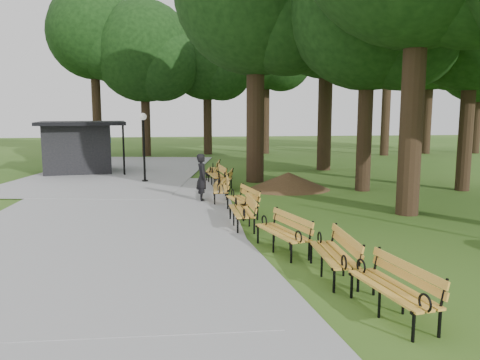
{
  "coord_description": "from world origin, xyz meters",
  "views": [
    {
      "loc": [
        -1.82,
        -11.43,
        3.18
      ],
      "look_at": [
        0.06,
        2.78,
        1.1
      ],
      "focal_mm": 35.16,
      "sensor_mm": 36.0,
      "label": 1
    }
  ],
  "objects": [
    {
      "name": "kiosk",
      "position": [
        -7.0,
        14.08,
        1.35
      ],
      "size": [
        4.79,
        4.31,
        2.69
      ],
      "primitive_type": null,
      "rotation": [
        0.0,
        0.0,
        0.14
      ],
      "color": "black",
      "rests_on": "ground"
    },
    {
      "name": "bench_8",
      "position": [
        -0.19,
        10.86,
        0.44
      ],
      "size": [
        0.92,
        1.97,
        0.88
      ],
      "primitive_type": null,
      "rotation": [
        0.0,
        0.0,
        -1.72
      ],
      "color": "gold",
      "rests_on": "ground"
    },
    {
      "name": "bench_4",
      "position": [
        0.12,
        2.78,
        0.44
      ],
      "size": [
        0.97,
        1.98,
        0.88
      ],
      "primitive_type": null,
      "rotation": [
        0.0,
        0.0,
        -1.39
      ],
      "color": "gold",
      "rests_on": "ground"
    },
    {
      "name": "lawn_tree_4",
      "position": [
        6.17,
        13.62,
        8.4
      ],
      "size": [
        7.01,
        7.01,
        11.96
      ],
      "color": "black",
      "rests_on": "ground"
    },
    {
      "name": "tree_backdrop",
      "position": [
        6.74,
        22.94,
        8.2
      ],
      "size": [
        35.9,
        9.95,
        16.39
      ],
      "primitive_type": null,
      "color": "black",
      "rests_on": "ground"
    },
    {
      "name": "person",
      "position": [
        -0.98,
        5.18,
        0.86
      ],
      "size": [
        0.46,
        0.65,
        1.71
      ],
      "primitive_type": "imported",
      "rotation": [
        0.0,
        0.0,
        1.65
      ],
      "color": "black",
      "rests_on": "ground"
    },
    {
      "name": "bench_6",
      "position": [
        -0.03,
        7.15,
        0.44
      ],
      "size": [
        1.04,
        1.99,
        0.88
      ],
      "primitive_type": null,
      "rotation": [
        0.0,
        0.0,
        -1.79
      ],
      "color": "gold",
      "rests_on": "ground"
    },
    {
      "name": "bench_1",
      "position": [
        1.12,
        -2.94,
        0.44
      ],
      "size": [
        0.71,
        1.92,
        0.88
      ],
      "primitive_type": null,
      "rotation": [
        0.0,
        0.0,
        -1.61
      ],
      "color": "gold",
      "rests_on": "ground"
    },
    {
      "name": "ground",
      "position": [
        0.0,
        0.0,
        0.0
      ],
      "size": [
        100.0,
        100.0,
        0.0
      ],
      "primitive_type": "plane",
      "color": "#2E5317",
      "rests_on": "ground"
    },
    {
      "name": "lawn_tree_1",
      "position": [
        5.63,
        6.68,
        7.19
      ],
      "size": [
        6.42,
        6.42,
        10.43
      ],
      "color": "black",
      "rests_on": "ground"
    },
    {
      "name": "dirt_mound",
      "position": [
        2.68,
        7.31,
        0.36
      ],
      "size": [
        2.9,
        2.9,
        0.72
      ],
      "primitive_type": "cone",
      "color": "#47301C",
      "rests_on": "ground"
    },
    {
      "name": "path",
      "position": [
        -4.0,
        3.0,
        0.03
      ],
      "size": [
        12.0,
        38.0,
        0.06
      ],
      "primitive_type": "cube",
      "color": "#98989A",
      "rests_on": "ground"
    },
    {
      "name": "lawn_tree_5",
      "position": [
        9.68,
        6.17,
        6.82
      ],
      "size": [
        5.7,
        5.7,
        9.71
      ],
      "color": "black",
      "rests_on": "ground"
    },
    {
      "name": "bench_3",
      "position": [
        -0.1,
        1.26,
        0.44
      ],
      "size": [
        0.66,
        1.91,
        0.88
      ],
      "primitive_type": null,
      "rotation": [
        0.0,
        0.0,
        -1.56
      ],
      "color": "gold",
      "rests_on": "ground"
    },
    {
      "name": "lamp_post",
      "position": [
        -3.34,
        10.17,
        2.26
      ],
      "size": [
        0.32,
        0.32,
        3.13
      ],
      "color": "black",
      "rests_on": "ground"
    },
    {
      "name": "bench_7",
      "position": [
        -0.18,
        8.74,
        0.44
      ],
      "size": [
        0.82,
        1.95,
        0.88
      ],
      "primitive_type": null,
      "rotation": [
        0.0,
        0.0,
        -1.48
      ],
      "color": "gold",
      "rests_on": "ground"
    },
    {
      "name": "bench_2",
      "position": [
        0.51,
        -1.18,
        0.44
      ],
      "size": [
        1.13,
        2.0,
        0.88
      ],
      "primitive_type": null,
      "rotation": [
        0.0,
        0.0,
        -1.29
      ],
      "color": "gold",
      "rests_on": "ground"
    },
    {
      "name": "bench_0",
      "position": [
        1.45,
        -4.8,
        0.44
      ],
      "size": [
        0.96,
        1.98,
        0.88
      ],
      "primitive_type": null,
      "rotation": [
        0.0,
        0.0,
        -1.4
      ],
      "color": "gold",
      "rests_on": "ground"
    },
    {
      "name": "bench_5",
      "position": [
        -0.34,
        5.14,
        0.44
      ],
      "size": [
        0.76,
        1.94,
        0.88
      ],
      "primitive_type": null,
      "rotation": [
        0.0,
        0.0,
        -1.64
      ],
      "color": "gold",
      "rests_on": "ground"
    }
  ]
}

